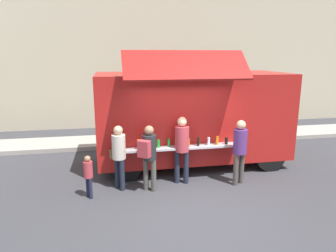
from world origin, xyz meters
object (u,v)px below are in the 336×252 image
(child_near_queue, at_px, (88,173))
(trash_bin, at_px, (270,127))
(customer_front_ordering, at_px, (182,144))
(customer_mid_with_backpack, at_px, (149,152))
(food_truck_main, at_px, (192,115))
(customer_extra_browsing, at_px, (240,147))
(customer_rear_waiting, at_px, (119,152))

(child_near_queue, bearing_deg, trash_bin, -0.88)
(customer_front_ordering, bearing_deg, trash_bin, -34.02)
(customer_mid_with_backpack, bearing_deg, child_near_queue, 128.81)
(food_truck_main, height_order, customer_mid_with_backpack, food_truck_main)
(food_truck_main, height_order, trash_bin, food_truck_main)
(customer_extra_browsing, xyz_separation_m, child_near_queue, (-3.74, -0.09, -0.39))
(customer_front_ordering, distance_m, customer_rear_waiting, 1.60)
(customer_front_ordering, relative_size, customer_rear_waiting, 1.09)
(trash_bin, xyz_separation_m, child_near_queue, (-6.84, -4.15, 0.18))
(customer_extra_browsing, height_order, child_near_queue, customer_extra_browsing)
(customer_mid_with_backpack, bearing_deg, customer_extra_browsing, -55.30)
(customer_rear_waiting, bearing_deg, child_near_queue, 175.67)
(customer_front_ordering, xyz_separation_m, customer_rear_waiting, (-1.60, -0.06, -0.09))
(trash_bin, distance_m, customer_extra_browsing, 5.13)
(customer_front_ordering, distance_m, child_near_queue, 2.39)
(customer_mid_with_backpack, height_order, customer_rear_waiting, customer_mid_with_backpack)
(food_truck_main, relative_size, customer_extra_browsing, 3.28)
(trash_bin, height_order, customer_extra_browsing, customer_extra_browsing)
(child_near_queue, bearing_deg, customer_rear_waiting, -5.15)
(trash_bin, height_order, customer_front_ordering, customer_front_ordering)
(food_truck_main, xyz_separation_m, customer_rear_waiting, (-2.23, -1.46, -0.55))
(customer_front_ordering, height_order, customer_extra_browsing, customer_front_ordering)
(food_truck_main, height_order, customer_extra_browsing, food_truck_main)
(customer_rear_waiting, height_order, customer_extra_browsing, customer_extra_browsing)
(food_truck_main, height_order, customer_front_ordering, food_truck_main)
(trash_bin, relative_size, customer_extra_browsing, 0.52)
(customer_rear_waiting, xyz_separation_m, child_near_queue, (-0.71, -0.36, -0.35))
(customer_mid_with_backpack, xyz_separation_m, customer_extra_browsing, (2.32, -0.01, 0.00))
(food_truck_main, xyz_separation_m, customer_front_ordering, (-0.64, -1.40, -0.46))
(trash_bin, relative_size, customer_front_ordering, 0.50)
(food_truck_main, distance_m, customer_rear_waiting, 2.73)
(customer_front_ordering, relative_size, customer_extra_browsing, 1.04)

